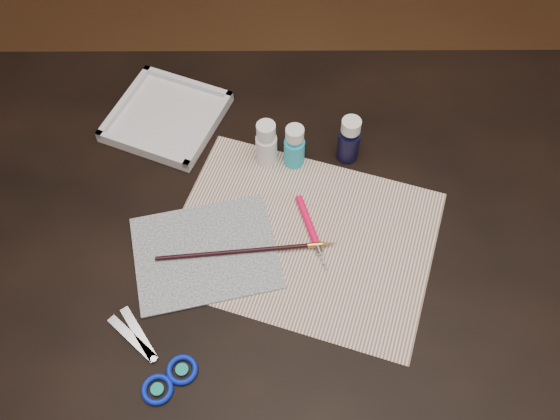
{
  "coord_description": "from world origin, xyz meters",
  "views": [
    {
      "loc": [
        -0.0,
        -0.59,
        1.7
      ],
      "look_at": [
        0.0,
        0.0,
        0.8
      ],
      "focal_mm": 40.0,
      "sensor_mm": 36.0,
      "label": 1
    }
  ],
  "objects_px": {
    "paint_bottle_navy": "(349,139)",
    "scissors": "(144,354)",
    "canvas": "(206,253)",
    "palette_tray": "(166,116)",
    "paint_bottle_cyan": "(294,146)",
    "paint_bottle_white": "(266,143)",
    "paper": "(303,238)"
  },
  "relations": [
    {
      "from": "canvas",
      "to": "paint_bottle_navy",
      "type": "distance_m",
      "value": 0.34
    },
    {
      "from": "paint_bottle_navy",
      "to": "paint_bottle_white",
      "type": "bearing_deg",
      "value": -177.35
    },
    {
      "from": "palette_tray",
      "to": "paper",
      "type": "bearing_deg",
      "value": -46.16
    },
    {
      "from": "paper",
      "to": "paint_bottle_cyan",
      "type": "relative_size",
      "value": 4.74
    },
    {
      "from": "paint_bottle_white",
      "to": "palette_tray",
      "type": "distance_m",
      "value": 0.23
    },
    {
      "from": "paper",
      "to": "paint_bottle_navy",
      "type": "relative_size",
      "value": 4.49
    },
    {
      "from": "paint_bottle_white",
      "to": "scissors",
      "type": "relative_size",
      "value": 0.51
    },
    {
      "from": "scissors",
      "to": "canvas",
      "type": "bearing_deg",
      "value": -72.99
    },
    {
      "from": "paint_bottle_cyan",
      "to": "paper",
      "type": "bearing_deg",
      "value": -85.76
    },
    {
      "from": "paint_bottle_white",
      "to": "paint_bottle_navy",
      "type": "distance_m",
      "value": 0.16
    },
    {
      "from": "palette_tray",
      "to": "canvas",
      "type": "bearing_deg",
      "value": -72.66
    },
    {
      "from": "paint_bottle_white",
      "to": "paint_bottle_cyan",
      "type": "distance_m",
      "value": 0.05
    },
    {
      "from": "scissors",
      "to": "paint_bottle_navy",
      "type": "bearing_deg",
      "value": -88.94
    },
    {
      "from": "canvas",
      "to": "palette_tray",
      "type": "xyz_separation_m",
      "value": [
        -0.1,
        0.31,
        0.01
      ]
    },
    {
      "from": "canvas",
      "to": "paint_bottle_cyan",
      "type": "height_order",
      "value": "paint_bottle_cyan"
    },
    {
      "from": "paper",
      "to": "canvas",
      "type": "relative_size",
      "value": 1.85
    },
    {
      "from": "canvas",
      "to": "paper",
      "type": "bearing_deg",
      "value": 9.97
    },
    {
      "from": "canvas",
      "to": "scissors",
      "type": "xyz_separation_m",
      "value": [
        -0.09,
        -0.18,
        0.0
      ]
    },
    {
      "from": "paint_bottle_cyan",
      "to": "canvas",
      "type": "bearing_deg",
      "value": -128.2
    },
    {
      "from": "paint_bottle_cyan",
      "to": "paint_bottle_white",
      "type": "bearing_deg",
      "value": 172.44
    },
    {
      "from": "paint_bottle_white",
      "to": "palette_tray",
      "type": "xyz_separation_m",
      "value": [
        -0.2,
        0.1,
        -0.04
      ]
    },
    {
      "from": "canvas",
      "to": "paint_bottle_white",
      "type": "distance_m",
      "value": 0.24
    },
    {
      "from": "paint_bottle_navy",
      "to": "scissors",
      "type": "height_order",
      "value": "paint_bottle_navy"
    },
    {
      "from": "canvas",
      "to": "palette_tray",
      "type": "bearing_deg",
      "value": 107.34
    },
    {
      "from": "canvas",
      "to": "palette_tray",
      "type": "height_order",
      "value": "palette_tray"
    },
    {
      "from": "paint_bottle_cyan",
      "to": "scissors",
      "type": "bearing_deg",
      "value": -122.36
    },
    {
      "from": "paint_bottle_white",
      "to": "palette_tray",
      "type": "height_order",
      "value": "paint_bottle_white"
    },
    {
      "from": "paper",
      "to": "palette_tray",
      "type": "relative_size",
      "value": 2.24
    },
    {
      "from": "paint_bottle_cyan",
      "to": "palette_tray",
      "type": "xyz_separation_m",
      "value": [
        -0.25,
        0.11,
        -0.04
      ]
    },
    {
      "from": "paper",
      "to": "canvas",
      "type": "bearing_deg",
      "value": -170.03
    },
    {
      "from": "paper",
      "to": "paint_bottle_white",
      "type": "distance_m",
      "value": 0.2
    },
    {
      "from": "paint_bottle_navy",
      "to": "paper",
      "type": "bearing_deg",
      "value": -116.04
    }
  ]
}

